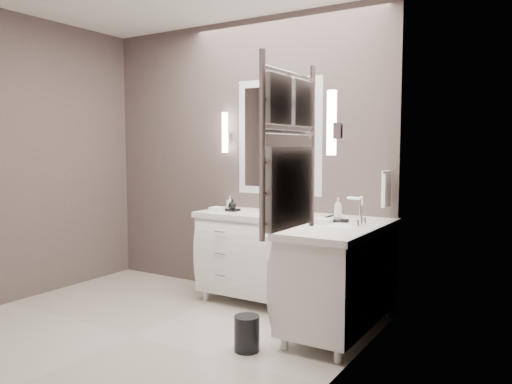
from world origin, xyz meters
The scene contains 19 objects.
floor centered at (0.00, 0.00, -0.01)m, with size 3.20×3.00×0.01m, color beige.
wall_back centered at (0.00, 1.50, 1.35)m, with size 3.20×0.01×2.70m, color #4E413E.
wall_left centered at (-1.60, 0.00, 1.35)m, with size 0.01×3.00×2.70m, color #4E413E.
wall_right centered at (1.60, 0.00, 1.35)m, with size 0.01×3.00×2.70m, color #4E413E.
vanity_back centered at (0.45, 1.23, 0.49)m, with size 1.24×0.59×0.97m.
vanity_right centered at (1.33, 0.90, 0.49)m, with size 0.59×1.24×0.97m.
mirror_back centered at (0.45, 1.49, 1.55)m, with size 0.90×0.02×1.10m.
mirror_right centered at (1.59, 0.80, 1.55)m, with size 0.02×0.90×1.10m.
sconce_back centered at (-0.13, 1.43, 1.59)m, with size 0.06×0.06×0.40m.
sconce_right centered at (1.53, 0.22, 1.59)m, with size 0.06×0.06×0.40m.
towel_bar_corner centered at (1.54, 1.36, 1.12)m, with size 0.03×0.22×0.30m.
towel_ladder centered at (1.55, -0.40, 1.39)m, with size 0.06×0.58×0.90m.
waste_bin centered at (0.90, 0.21, 0.13)m, with size 0.18×0.18×0.25m, color black.
amenity_tray_back centered at (0.11, 1.19, 0.86)m, with size 0.14×0.11×0.02m, color black.
amenity_tray_right centered at (1.25, 1.02, 0.86)m, with size 0.12×0.15×0.02m, color black.
water_bottle centered at (0.51, 1.13, 0.95)m, with size 0.07×0.07×0.20m, color silver.
soap_bottle_a centered at (0.08, 1.21, 0.93)m, with size 0.05×0.05×0.12m, color white.
soap_bottle_b centered at (0.14, 1.16, 0.92)m, with size 0.08×0.08×0.10m, color black.
soap_bottle_c centered at (1.25, 1.02, 0.96)m, with size 0.07×0.07×0.18m, color white.
Camera 1 is at (2.76, -2.69, 1.44)m, focal length 35.00 mm.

